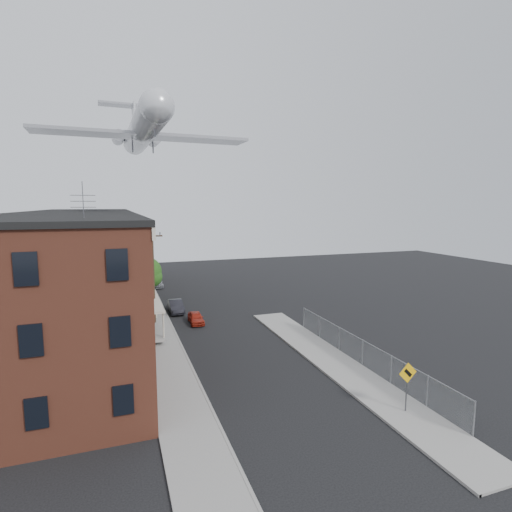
{
  "coord_description": "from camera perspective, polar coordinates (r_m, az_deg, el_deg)",
  "views": [
    {
      "loc": [
        -8.51,
        -17.15,
        10.99
      ],
      "look_at": [
        -0.29,
        6.16,
        7.79
      ],
      "focal_mm": 28.0,
      "sensor_mm": 36.0,
      "label": 1
    }
  ],
  "objects": [
    {
      "name": "warning_sign",
      "position": [
        23.28,
        20.8,
        -16.15
      ],
      "size": [
        1.1,
        0.11,
        2.8
      ],
      "color": "#515156",
      "rests_on": "ground"
    },
    {
      "name": "corner_building",
      "position": [
        25.08,
        -27.04,
        -6.88
      ],
      "size": [
        10.31,
        12.3,
        12.15
      ],
      "color": "#3B1A13",
      "rests_on": "ground"
    },
    {
      "name": "street_tree",
      "position": [
        45.81,
        -15.13,
        -2.36
      ],
      "size": [
        3.22,
        3.2,
        5.2
      ],
      "color": "black",
      "rests_on": "ground"
    },
    {
      "name": "row_house_a",
      "position": [
        34.33,
        -24.93,
        -3.15
      ],
      "size": [
        11.98,
        7.0,
        10.3
      ],
      "color": "#61615E",
      "rests_on": "ground"
    },
    {
      "name": "curb_left",
      "position": [
        42.81,
        -12.92,
        -7.6
      ],
      "size": [
        0.15,
        62.0,
        0.14
      ],
      "primitive_type": "cube",
      "color": "gray",
      "rests_on": "ground"
    },
    {
      "name": "sidewalk_left",
      "position": [
        42.68,
        -14.87,
        -7.72
      ],
      "size": [
        3.0,
        62.0,
        0.12
      ],
      "primitive_type": "cube",
      "color": "gray",
      "rests_on": "ground"
    },
    {
      "name": "car_far",
      "position": [
        55.3,
        -14.02,
        -3.72
      ],
      "size": [
        1.62,
        3.87,
        1.12
      ],
      "primitive_type": "imported",
      "rotation": [
        0.0,
        0.0,
        -0.01
      ],
      "color": "slate",
      "rests_on": "ground"
    },
    {
      "name": "row_house_e",
      "position": [
        62.02,
        -22.54,
        1.39
      ],
      "size": [
        11.98,
        7.0,
        10.3
      ],
      "color": "#61615E",
      "rests_on": "ground"
    },
    {
      "name": "sidewalk_right",
      "position": [
        29.18,
        11.26,
        -14.77
      ],
      "size": [
        3.0,
        26.0,
        0.12
      ],
      "primitive_type": "cube",
      "color": "gray",
      "rests_on": "ground"
    },
    {
      "name": "curb_right",
      "position": [
        28.51,
        8.66,
        -15.23
      ],
      "size": [
        0.15,
        26.0,
        0.14
      ],
      "primitive_type": "cube",
      "color": "gray",
      "rests_on": "ground"
    },
    {
      "name": "chainlink_fence",
      "position": [
        28.83,
        14.98,
        -13.17
      ],
      "size": [
        0.06,
        18.06,
        1.9
      ],
      "color": "gray",
      "rests_on": "ground"
    },
    {
      "name": "car_near",
      "position": [
        37.9,
        -8.58,
        -8.72
      ],
      "size": [
        1.34,
        3.17,
        1.07
      ],
      "primitive_type": "imported",
      "rotation": [
        0.0,
        0.0,
        -0.03
      ],
      "color": "#A92615",
      "rests_on": "ground"
    },
    {
      "name": "row_house_b",
      "position": [
        41.21,
        -24.03,
        -1.44
      ],
      "size": [
        11.98,
        7.0,
        10.3
      ],
      "color": "gray",
      "rests_on": "ground"
    },
    {
      "name": "utility_pole",
      "position": [
        35.83,
        -14.49,
        -3.01
      ],
      "size": [
        1.8,
        0.26,
        9.0
      ],
      "color": "black",
      "rests_on": "ground"
    },
    {
      "name": "row_house_d",
      "position": [
        55.07,
        -22.91,
        0.68
      ],
      "size": [
        11.98,
        7.0,
        10.3
      ],
      "color": "gray",
      "rests_on": "ground"
    },
    {
      "name": "row_house_c",
      "position": [
        48.13,
        -23.39,
        -0.23
      ],
      "size": [
        11.98,
        7.0,
        10.3
      ],
      "color": "#61615E",
      "rests_on": "ground"
    },
    {
      "name": "airplane",
      "position": [
        46.15,
        -15.89,
        16.95
      ],
      "size": [
        21.44,
        24.48,
        7.11
      ],
      "color": "silver",
      "rests_on": "ground"
    },
    {
      "name": "car_mid",
      "position": [
        41.98,
        -11.39,
        -7.05
      ],
      "size": [
        1.38,
        3.87,
        1.27
      ],
      "primitive_type": "imported",
      "rotation": [
        0.0,
        0.0,
        0.01
      ],
      "color": "black",
      "rests_on": "ground"
    },
    {
      "name": "ground",
      "position": [
        22.07,
        6.53,
        -22.53
      ],
      "size": [
        120.0,
        120.0,
        0.0
      ],
      "primitive_type": "plane",
      "color": "black",
      "rests_on": "ground"
    }
  ]
}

